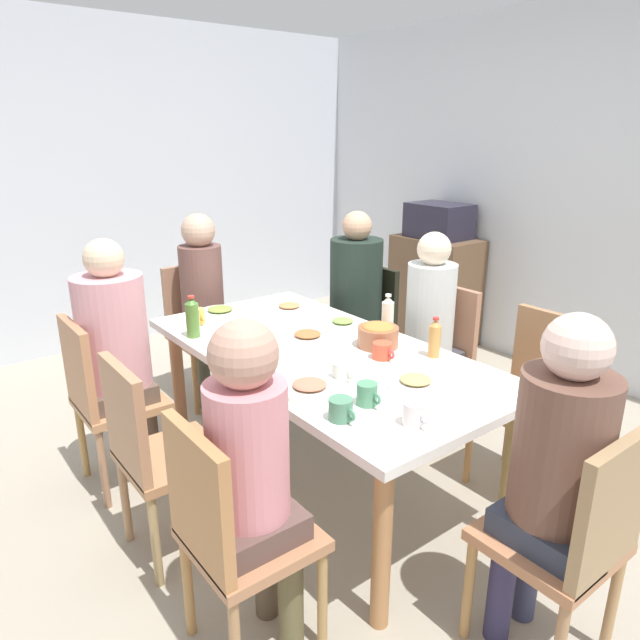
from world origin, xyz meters
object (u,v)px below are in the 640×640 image
cup_5 (367,394)px  person_3 (557,461)px  chair_2 (437,353)px  plate_2 (310,387)px  chair_4 (364,326)px  microwave (439,221)px  plate_0 (308,336)px  plate_3 (343,323)px  bowl_0 (248,339)px  person_5 (203,293)px  dining_table (320,365)px  person_2 (428,322)px  plate_1 (415,382)px  person_1 (116,342)px  chair_7 (534,391)px  cup_1 (414,414)px  person_6 (252,463)px  cup_2 (198,316)px  plate_4 (289,307)px  side_cabinet (434,290)px  chair_0 (154,448)px  chair_6 (230,530)px  bottle_1 (388,318)px  chair_1 (103,394)px  cup_4 (341,409)px  bowl_1 (378,335)px  chair_5 (199,324)px  bottle_0 (435,338)px  bottle_2 (192,318)px  person_4 (355,291)px  plate_5 (220,311)px  chair_3 (573,536)px  cup_0 (342,371)px  cup_3 (382,351)px

cup_5 → person_3: bearing=17.6°
chair_2 → plate_2: chair_2 is taller
chair_4 → microwave: microwave is taller
plate_0 → plate_3: 0.28m
bowl_0 → plate_3: bearing=91.5°
person_5 → microwave: size_ratio=2.62×
dining_table → person_2: person_2 is taller
microwave → plate_1: bearing=-50.5°
person_1 → chair_7: (1.27, 1.63, -0.25)m
cup_1 → plate_2: bearing=-164.9°
person_6 → cup_2: (-1.34, 0.47, 0.06)m
chair_7 → plate_4: size_ratio=3.98×
chair_2 → microwave: microwave is taller
cup_2 → side_cabinet: size_ratio=0.12×
person_5 → cup_2: bearing=-28.7°
chair_2 → person_6: 1.75m
plate_0 → chair_0: bearing=-80.1°
plate_0 → cup_1: bearing=-13.6°
chair_0 → chair_6: size_ratio=1.00×
person_3 → bottle_1: person_3 is taller
chair_1 → cup_4: (1.24, 0.49, 0.27)m
person_6 → plate_3: 1.37m
plate_4 → bowl_1: (0.76, 0.00, 0.05)m
chair_5 → cup_4: bearing=-10.8°
plate_0 → chair_5: bearing=-178.0°
chair_5 → plate_1: bearing=1.9°
bottle_0 → bottle_2: size_ratio=0.88×
person_4 → chair_7: bearing=4.0°
cup_2 → cup_4: size_ratio=0.85×
plate_5 → bowl_0: size_ratio=0.98×
person_5 → plate_2: bearing=-11.2°
chair_1 → person_5: size_ratio=0.72×
dining_table → chair_3: chair_3 is taller
plate_0 → bottle_2: size_ratio=1.13×
cup_5 → side_cabinet: bearing=126.1°
chair_0 → plate_0: 0.94m
cup_2 → microwave: size_ratio=0.22×
cup_0 → person_6: bearing=-64.2°
cup_3 → person_3: bearing=-9.2°
person_4 → cup_2: (-0.07, -1.06, 0.02)m
cup_4 → bottle_1: 0.90m
chair_2 → cup_1: 1.34m
chair_0 → chair_5: bearing=147.2°
plate_4 → chair_4: bearing=91.1°
chair_2 → person_2: bearing=-90.0°
person_4 → cup_3: person_4 is taller
chair_4 → cup_4: bearing=-44.7°
person_3 → cup_2: 1.97m
chair_4 → chair_5: (-0.70, -0.86, 0.00)m
cup_3 → chair_7: bearing=62.4°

